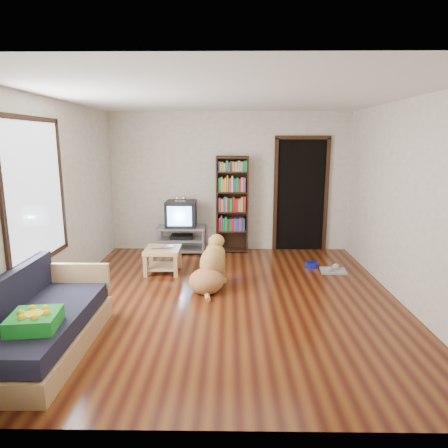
{
  "coord_description": "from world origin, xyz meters",
  "views": [
    {
      "loc": [
        0.0,
        -5.04,
        2.08
      ],
      "look_at": [
        -0.08,
        0.57,
        0.9
      ],
      "focal_mm": 32.0,
      "sensor_mm": 36.0,
      "label": 1
    }
  ],
  "objects_px": {
    "grey_rag": "(333,271)",
    "dog": "(211,269)",
    "laptop": "(162,248)",
    "crt_tv": "(181,213)",
    "dog_bowl": "(312,265)",
    "sofa": "(41,326)",
    "green_cushion": "(35,321)",
    "tv_stand": "(182,238)",
    "bookshelf": "(232,199)",
    "coffee_table": "(163,255)"
  },
  "relations": [
    {
      "from": "coffee_table",
      "to": "dog",
      "type": "relative_size",
      "value": 0.59
    },
    {
      "from": "crt_tv",
      "to": "coffee_table",
      "type": "height_order",
      "value": "crt_tv"
    },
    {
      "from": "grey_rag",
      "to": "tv_stand",
      "type": "xyz_separation_m",
      "value": [
        -2.58,
        1.12,
        0.25
      ]
    },
    {
      "from": "sofa",
      "to": "coffee_table",
      "type": "bearing_deg",
      "value": 71.64
    },
    {
      "from": "green_cushion",
      "to": "crt_tv",
      "type": "bearing_deg",
      "value": 70.64
    },
    {
      "from": "dog",
      "to": "grey_rag",
      "type": "bearing_deg",
      "value": 21.11
    },
    {
      "from": "tv_stand",
      "to": "dog",
      "type": "height_order",
      "value": "dog"
    },
    {
      "from": "grey_rag",
      "to": "bookshelf",
      "type": "distance_m",
      "value": 2.26
    },
    {
      "from": "green_cushion",
      "to": "laptop",
      "type": "relative_size",
      "value": 1.19
    },
    {
      "from": "grey_rag",
      "to": "bookshelf",
      "type": "bearing_deg",
      "value": 143.3
    },
    {
      "from": "green_cushion",
      "to": "grey_rag",
      "type": "relative_size",
      "value": 1.03
    },
    {
      "from": "green_cushion",
      "to": "tv_stand",
      "type": "relative_size",
      "value": 0.46
    },
    {
      "from": "laptop",
      "to": "tv_stand",
      "type": "xyz_separation_m",
      "value": [
        0.16,
        1.21,
        -0.14
      ]
    },
    {
      "from": "laptop",
      "to": "coffee_table",
      "type": "relative_size",
      "value": 0.63
    },
    {
      "from": "green_cushion",
      "to": "sofa",
      "type": "distance_m",
      "value": 0.44
    },
    {
      "from": "tv_stand",
      "to": "crt_tv",
      "type": "bearing_deg",
      "value": 90.0
    },
    {
      "from": "dog_bowl",
      "to": "tv_stand",
      "type": "relative_size",
      "value": 0.24
    },
    {
      "from": "green_cushion",
      "to": "dog_bowl",
      "type": "xyz_separation_m",
      "value": [
        3.13,
        3.11,
        -0.45
      ]
    },
    {
      "from": "green_cushion",
      "to": "coffee_table",
      "type": "xyz_separation_m",
      "value": [
        0.69,
        2.8,
        -0.21
      ]
    },
    {
      "from": "green_cushion",
      "to": "crt_tv",
      "type": "distance_m",
      "value": 4.1
    },
    {
      "from": "green_cushion",
      "to": "dog_bowl",
      "type": "relative_size",
      "value": 1.88
    },
    {
      "from": "coffee_table",
      "to": "dog",
      "type": "bearing_deg",
      "value": -40.95
    },
    {
      "from": "crt_tv",
      "to": "grey_rag",
      "type": "bearing_deg",
      "value": -23.9
    },
    {
      "from": "grey_rag",
      "to": "tv_stand",
      "type": "height_order",
      "value": "tv_stand"
    },
    {
      "from": "tv_stand",
      "to": "bookshelf",
      "type": "xyz_separation_m",
      "value": [
        0.95,
        0.09,
        0.73
      ]
    },
    {
      "from": "sofa",
      "to": "coffee_table",
      "type": "relative_size",
      "value": 3.27
    },
    {
      "from": "dog_bowl",
      "to": "grey_rag",
      "type": "relative_size",
      "value": 0.55
    },
    {
      "from": "crt_tv",
      "to": "tv_stand",
      "type": "bearing_deg",
      "value": -90.0
    },
    {
      "from": "crt_tv",
      "to": "dog",
      "type": "relative_size",
      "value": 0.62
    },
    {
      "from": "dog_bowl",
      "to": "dog",
      "type": "distance_m",
      "value": 1.94
    },
    {
      "from": "sofa",
      "to": "coffee_table",
      "type": "distance_m",
      "value": 2.58
    },
    {
      "from": "bookshelf",
      "to": "dog",
      "type": "relative_size",
      "value": 1.92
    },
    {
      "from": "dog_bowl",
      "to": "sofa",
      "type": "relative_size",
      "value": 0.12
    },
    {
      "from": "green_cushion",
      "to": "dog",
      "type": "bearing_deg",
      "value": 47.5
    },
    {
      "from": "grey_rag",
      "to": "sofa",
      "type": "height_order",
      "value": "sofa"
    },
    {
      "from": "laptop",
      "to": "grey_rag",
      "type": "xyz_separation_m",
      "value": [
        2.74,
        0.09,
        -0.4
      ]
    },
    {
      "from": "dog_bowl",
      "to": "dog",
      "type": "xyz_separation_m",
      "value": [
        -1.65,
        -1.0,
        0.24
      ]
    },
    {
      "from": "bookshelf",
      "to": "green_cushion",
      "type": "bearing_deg",
      "value": -113.83
    },
    {
      "from": "dog_bowl",
      "to": "coffee_table",
      "type": "height_order",
      "value": "coffee_table"
    },
    {
      "from": "grey_rag",
      "to": "dog",
      "type": "distance_m",
      "value": 2.1
    },
    {
      "from": "green_cushion",
      "to": "sofa",
      "type": "bearing_deg",
      "value": 102.07
    },
    {
      "from": "bookshelf",
      "to": "coffee_table",
      "type": "height_order",
      "value": "bookshelf"
    },
    {
      "from": "crt_tv",
      "to": "sofa",
      "type": "bearing_deg",
      "value": -104.93
    },
    {
      "from": "grey_rag",
      "to": "dog",
      "type": "bearing_deg",
      "value": -158.89
    },
    {
      "from": "bookshelf",
      "to": "dog",
      "type": "bearing_deg",
      "value": -99.13
    },
    {
      "from": "laptop",
      "to": "crt_tv",
      "type": "xyz_separation_m",
      "value": [
        0.16,
        1.23,
        0.33
      ]
    },
    {
      "from": "tv_stand",
      "to": "sofa",
      "type": "distance_m",
      "value": 3.76
    },
    {
      "from": "green_cushion",
      "to": "coffee_table",
      "type": "bearing_deg",
      "value": 68.81
    },
    {
      "from": "dog_bowl",
      "to": "sofa",
      "type": "xyz_separation_m",
      "value": [
        -3.25,
        -2.76,
        0.22
      ]
    },
    {
      "from": "crt_tv",
      "to": "dog",
      "type": "bearing_deg",
      "value": -71.5
    }
  ]
}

